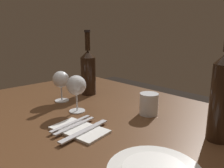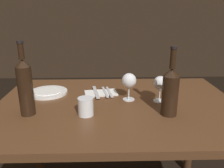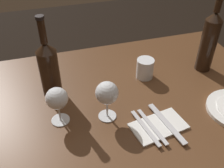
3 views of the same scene
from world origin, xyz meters
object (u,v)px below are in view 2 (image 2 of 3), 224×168
wine_bottle_second (25,86)px  water_tumbler (86,107)px  dinner_plate (48,92)px  table_knife (96,92)px  wine_glass_left (160,84)px  wine_glass_right (129,81)px  folded_napkin (101,93)px  wine_bottle (170,91)px  fork_outer (109,92)px  fork_inner (105,92)px

wine_bottle_second → water_tumbler: size_ratio=4.07×
dinner_plate → table_knife: dinner_plate is taller
wine_glass_left → wine_glass_right: 0.17m
folded_napkin → water_tumbler: bearing=77.2°
water_tumbler → wine_glass_right: bearing=-139.7°
water_tumbler → table_knife: water_tumbler is taller
wine_glass_right → folded_napkin: wine_glass_right is taller
wine_bottle_second → table_knife: bearing=-139.0°
wine_bottle → water_tumbler: size_ratio=3.80×
wine_glass_left → wine_glass_right: (0.17, -0.03, 0.01)m
wine_glass_right → wine_bottle_second: (0.50, 0.17, 0.03)m
fork_outer → table_knife: size_ratio=0.85×
fork_inner → fork_outer: bearing=180.0°
wine_bottle_second → dinner_plate: (-0.03, -0.29, -0.14)m
table_knife → water_tumbler: bearing=82.9°
fork_outer → table_knife: (0.08, 0.00, 0.00)m
water_tumbler → fork_inner: water_tumbler is taller
fork_inner → wine_glass_right: bearing=142.6°
dinner_plate → table_knife: (-0.29, 0.01, 0.00)m
dinner_plate → table_knife: bearing=177.7°
water_tumbler → dinner_plate: size_ratio=0.38×
dinner_plate → folded_napkin: bearing=177.9°
wine_glass_right → wine_bottle_second: bearing=19.0°
wine_bottle → dinner_plate: wine_bottle is taller
wine_bottle → wine_bottle_second: 0.68m
wine_bottle_second → fork_inner: 0.48m
wine_glass_right → wine_bottle: wine_bottle is taller
dinner_plate → fork_outer: bearing=178.2°
fork_outer → wine_bottle_second: bearing=34.7°
wine_glass_left → wine_bottle_second: wine_bottle_second is taller
dinner_plate → table_knife: 0.29m
fork_inner → fork_outer: (-0.03, 0.00, 0.00)m
fork_inner → table_knife: size_ratio=0.85×
wine_glass_right → dinner_plate: size_ratio=0.67×
folded_napkin → fork_inner: bearing=180.0°
wine_glass_left → dinner_plate: size_ratio=0.64×
wine_bottle → wine_bottle_second: size_ratio=0.93×
wine_glass_right → table_knife: size_ratio=0.73×
wine_glass_right → water_tumbler: bearing=40.3°
wine_bottle_second → dinner_plate: bearing=-95.8°
wine_bottle → dinner_plate: size_ratio=1.45×
fork_outer → wine_glass_left: bearing=154.7°
fork_outer → water_tumbler: bearing=68.2°
fork_inner → table_knife: same height
wine_bottle → fork_inner: size_ratio=1.83×
water_tumbler → fork_outer: 0.31m
wine_bottle_second → fork_outer: (-0.40, -0.27, -0.13)m
folded_napkin → fork_outer: size_ratio=1.14×
wine_glass_right → water_tumbler: size_ratio=1.76×
wine_glass_left → water_tumbler: wine_glass_left is taller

